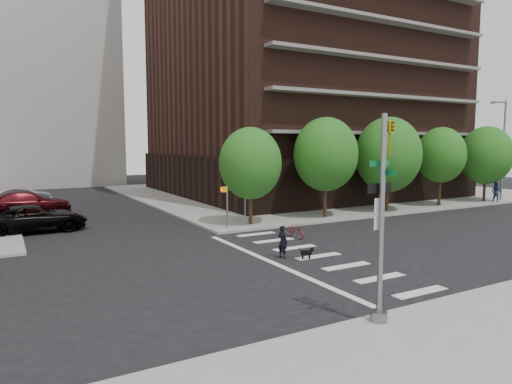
# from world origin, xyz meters

# --- Properties ---
(ground) EXTENTS (120.00, 120.00, 0.00)m
(ground) POSITION_xyz_m (0.00, 0.00, 0.00)
(ground) COLOR black
(ground) RESTS_ON ground
(sidewalk_ne) EXTENTS (39.00, 33.00, 0.15)m
(sidewalk_ne) POSITION_xyz_m (20.50, 23.50, 0.07)
(sidewalk_ne) COLOR gray
(sidewalk_ne) RESTS_ON ground
(crosswalk) EXTENTS (3.85, 13.00, 0.01)m
(crosswalk) POSITION_xyz_m (2.21, -0.00, 0.01)
(crosswalk) COLOR silver
(crosswalk) RESTS_ON ground
(tree_a) EXTENTS (4.00, 4.00, 5.90)m
(tree_a) POSITION_xyz_m (4.00, 8.50, 4.04)
(tree_a) COLOR #301E11
(tree_a) RESTS_ON sidewalk_ne
(tree_b) EXTENTS (4.50, 4.50, 6.65)m
(tree_b) POSITION_xyz_m (10.00, 8.50, 4.54)
(tree_b) COLOR #301E11
(tree_b) RESTS_ON sidewalk_ne
(tree_c) EXTENTS (5.00, 5.00, 6.80)m
(tree_c) POSITION_xyz_m (16.00, 8.50, 4.45)
(tree_c) COLOR #301E11
(tree_c) RESTS_ON sidewalk_ne
(tree_d) EXTENTS (4.00, 4.00, 6.20)m
(tree_d) POSITION_xyz_m (22.00, 8.50, 4.34)
(tree_d) COLOR #301E11
(tree_d) RESTS_ON sidewalk_ne
(tree_e) EXTENTS (4.50, 4.50, 6.35)m
(tree_e) POSITION_xyz_m (28.00, 8.50, 4.25)
(tree_e) COLOR #301E11
(tree_e) RESTS_ON sidewalk_ne
(traffic_signal) EXTENTS (0.90, 0.75, 6.00)m
(traffic_signal) POSITION_xyz_m (-0.47, -7.49, 2.70)
(traffic_signal) COLOR slate
(traffic_signal) RESTS_ON sidewalk_s
(pedestrian_signal) EXTENTS (2.18, 0.67, 2.60)m
(pedestrian_signal) POSITION_xyz_m (2.32, 7.92, 1.85)
(pedestrian_signal) COLOR slate
(pedestrian_signal) RESTS_ON sidewalk_ne
(streetlamp) EXTENTS (2.14, 0.22, 9.00)m
(streetlamp) POSITION_xyz_m (29.82, 8.20, 5.29)
(streetlamp) COLOR slate
(streetlamp) RESTS_ON sidewalk_ne
(parked_car_black) EXTENTS (2.98, 5.99, 1.63)m
(parked_car_black) POSITION_xyz_m (-8.20, 13.13, 0.81)
(parked_car_black) COLOR black
(parked_car_black) RESTS_ON ground
(parked_car_maroon) EXTENTS (2.68, 6.10, 1.74)m
(parked_car_maroon) POSITION_xyz_m (-8.20, 20.86, 0.87)
(parked_car_maroon) COLOR #420C11
(parked_car_maroon) RESTS_ON ground
(parked_car_silver) EXTENTS (1.65, 4.50, 1.47)m
(parked_car_silver) POSITION_xyz_m (-8.20, 27.69, 0.74)
(parked_car_silver) COLOR #A2A6A9
(parked_car_silver) RESTS_ON ground
(scooter) EXTENTS (0.64, 1.64, 0.85)m
(scooter) POSITION_xyz_m (4.43, 4.06, 0.42)
(scooter) COLOR maroon
(scooter) RESTS_ON ground
(dog_walker) EXTENTS (0.63, 0.48, 1.52)m
(dog_walker) POSITION_xyz_m (1.38, 0.60, 0.76)
(dog_walker) COLOR black
(dog_walker) RESTS_ON ground
(dog) EXTENTS (0.61, 0.31, 0.51)m
(dog) POSITION_xyz_m (2.22, -0.16, 0.32)
(dog) COLOR black
(dog) RESTS_ON ground
(pedestrian_far) EXTENTS (0.94, 0.78, 1.76)m
(pedestrian_far) POSITION_xyz_m (28.21, 7.50, 1.03)
(pedestrian_far) COLOR navy
(pedestrian_far) RESTS_ON sidewalk_ne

